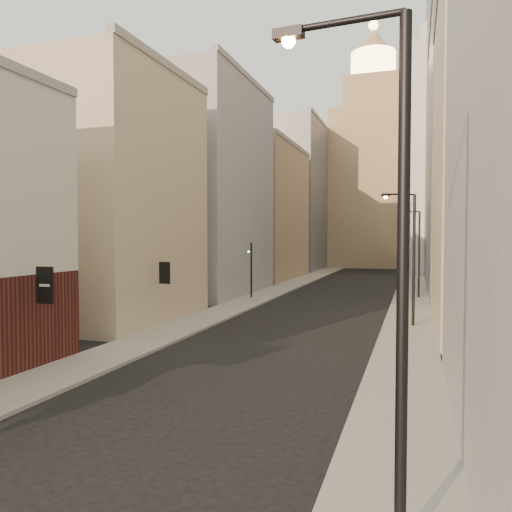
% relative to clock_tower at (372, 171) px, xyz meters
% --- Properties ---
extents(sidewalk_left, '(3.00, 140.00, 0.15)m').
position_rel_clock_tower_xyz_m(sidewalk_left, '(-5.50, -37.00, -17.56)').
color(sidewalk_left, '#9A978C').
rests_on(sidewalk_left, ground).
extents(sidewalk_right, '(3.00, 140.00, 0.15)m').
position_rel_clock_tower_xyz_m(sidewalk_right, '(7.50, -37.00, -17.56)').
color(sidewalk_right, '#9A978C').
rests_on(sidewalk_right, ground).
extents(left_bldg_beige, '(8.00, 12.00, 16.00)m').
position_rel_clock_tower_xyz_m(left_bldg_beige, '(-11.00, -66.00, -9.63)').
color(left_bldg_beige, tan).
rests_on(left_bldg_beige, ground).
extents(left_bldg_grey, '(8.00, 16.00, 20.00)m').
position_rel_clock_tower_xyz_m(left_bldg_grey, '(-11.00, -50.00, -7.63)').
color(left_bldg_grey, gray).
rests_on(left_bldg_grey, ground).
extents(left_bldg_tan, '(8.00, 18.00, 17.00)m').
position_rel_clock_tower_xyz_m(left_bldg_tan, '(-11.00, -32.00, -9.13)').
color(left_bldg_tan, '#8C7353').
rests_on(left_bldg_tan, ground).
extents(left_bldg_wingrid, '(8.00, 20.00, 24.00)m').
position_rel_clock_tower_xyz_m(left_bldg_wingrid, '(-11.00, -12.00, -5.63)').
color(left_bldg_wingrid, gray).
rests_on(left_bldg_wingrid, ground).
extents(right_bldg_beige, '(8.00, 16.00, 20.00)m').
position_rel_clock_tower_xyz_m(right_bldg_beige, '(13.00, -62.00, -7.63)').
color(right_bldg_beige, tan).
rests_on(right_bldg_beige, ground).
extents(right_bldg_wingrid, '(8.00, 20.00, 26.00)m').
position_rel_clock_tower_xyz_m(right_bldg_wingrid, '(13.00, -42.00, -4.63)').
color(right_bldg_wingrid, gray).
rests_on(right_bldg_wingrid, ground).
extents(highrise, '(21.00, 23.00, 51.20)m').
position_rel_clock_tower_xyz_m(highrise, '(19.00, -14.00, 8.02)').
color(highrise, gray).
rests_on(highrise, ground).
extents(clock_tower, '(14.00, 14.00, 44.90)m').
position_rel_clock_tower_xyz_m(clock_tower, '(0.00, 0.00, 0.00)').
color(clock_tower, '#8C7353').
rests_on(clock_tower, ground).
extents(white_tower, '(8.00, 8.00, 41.50)m').
position_rel_clock_tower_xyz_m(white_tower, '(11.00, -14.00, 0.97)').
color(white_tower, silver).
rests_on(white_tower, ground).
extents(streetlamp_near, '(2.46, 0.41, 9.39)m').
position_rel_clock_tower_xyz_m(streetlamp_near, '(7.43, -85.52, -12.27)').
color(streetlamp_near, black).
rests_on(streetlamp_near, ground).
extents(streetlamp_mid, '(2.00, 1.00, 8.14)m').
position_rel_clock_tower_xyz_m(streetlamp_mid, '(7.57, -62.91, -12.98)').
color(streetlamp_mid, black).
rests_on(streetlamp_mid, ground).
extents(streetlamp_far, '(1.98, 0.80, 7.81)m').
position_rel_clock_tower_xyz_m(streetlamp_far, '(7.95, -47.95, -13.17)').
color(streetlamp_far, black).
rests_on(streetlamp_far, ground).
extents(traffic_light_left, '(0.56, 0.47, 5.00)m').
position_rel_clock_tower_xyz_m(traffic_light_left, '(-6.06, -52.42, -14.22)').
color(traffic_light_left, black).
rests_on(traffic_light_left, ground).
extents(traffic_light_right, '(0.62, 0.59, 5.00)m').
position_rel_clock_tower_xyz_m(traffic_light_right, '(7.03, -52.33, -13.88)').
color(traffic_light_right, black).
rests_on(traffic_light_right, ground).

